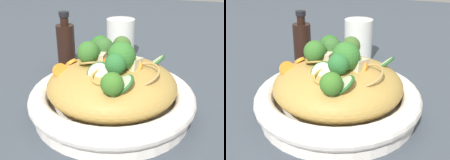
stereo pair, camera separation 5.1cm
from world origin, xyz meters
The scene contains 9 objects.
ground_plane centered at (0.00, 0.00, 0.00)m, with size 3.00×3.00×0.00m, color #3B424C.
serving_bowl centered at (0.00, 0.00, 0.03)m, with size 0.31×0.31×0.06m.
noodle_heap centered at (0.00, 0.00, 0.06)m, with size 0.24×0.24×0.10m.
broccoli_florets centered at (0.00, 0.00, 0.12)m, with size 0.12×0.19×0.07m.
carrot_coins centered at (-0.02, -0.01, 0.10)m, with size 0.16×0.07×0.04m.
zucchini_slices centered at (0.01, -0.01, 0.10)m, with size 0.15×0.19×0.05m.
chicken_chunks centered at (0.01, 0.00, 0.11)m, with size 0.09×0.04×0.03m.
soy_sauce_bottle centered at (-0.19, 0.17, 0.06)m, with size 0.05×0.05×0.15m.
drinking_glass centered at (-0.08, 0.30, 0.06)m, with size 0.08×0.08×0.12m.
Camera 2 is at (0.20, -0.42, 0.28)m, focal length 44.44 mm.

